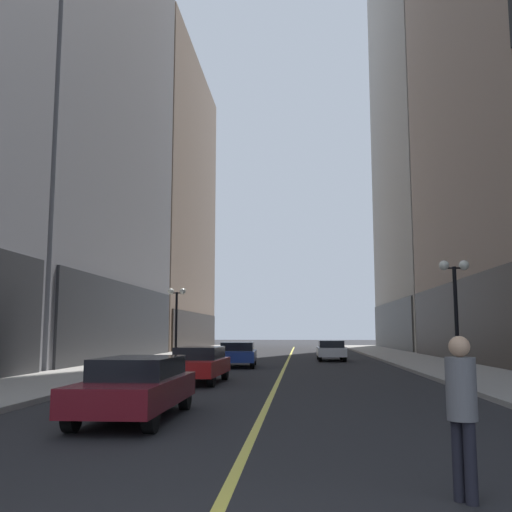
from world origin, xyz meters
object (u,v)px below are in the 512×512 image
Objects in this scene: car_maroon at (137,385)px; car_white at (331,350)px; street_lamp_left_far at (176,308)px; pedestrian_in_grey_suit at (462,403)px; car_blue at (238,353)px; car_red at (199,363)px; street_lamp_right_mid at (455,293)px.

car_maroon is 26.62m from car_white.
street_lamp_left_far is (-9.24, -5.01, 2.54)m from car_white.
pedestrian_in_grey_suit is (-0.14, -31.81, 0.36)m from car_white.
car_maroon is 1.06× the size of car_blue.
car_red is at bearing -108.58° from car_white.
car_blue is at bearing -27.62° from street_lamp_left_far.
street_lamp_left_far reaches higher than pedestrian_in_grey_suit.
pedestrian_in_grey_suit is at bearing -69.24° from car_red.
car_maroon and car_red have the same top height.
car_red is 10.04m from car_blue.
car_white is (5.38, 7.02, -0.00)m from car_blue.
street_lamp_left_far is at bearing 152.38° from car_blue.
street_lamp_right_mid is (3.56, -17.51, 2.54)m from car_white.
street_lamp_left_far reaches higher than car_blue.
car_maroon is at bearing -90.41° from car_blue.
car_maroon is 12.72m from street_lamp_right_mid.
car_maroon and car_white have the same top height.
car_red and car_white have the same top height.
car_white is at bearing 52.51° from car_blue.
car_blue is 25.34m from pedestrian_in_grey_suit.
car_white is at bearing 101.51° from street_lamp_right_mid.
car_blue is (0.35, 10.04, 0.00)m from car_red.
street_lamp_right_mid reaches higher than pedestrian_in_grey_suit.
street_lamp_left_far and street_lamp_right_mid have the same top height.
street_lamp_left_far is at bearing 106.20° from car_red.
car_white is 1.03× the size of street_lamp_left_far.
car_white is 18.05m from street_lamp_right_mid.
car_red is at bearing -73.80° from street_lamp_left_far.
pedestrian_in_grey_suit is at bearing -47.00° from car_maroon.
car_red is 1.00× the size of street_lamp_right_mid.
pedestrian_in_grey_suit reaches higher than car_white.
car_red is (-0.21, 8.99, -0.00)m from car_maroon.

